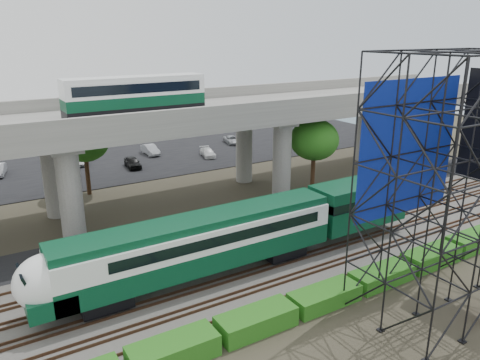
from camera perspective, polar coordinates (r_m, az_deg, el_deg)
ground at (r=32.46m, az=3.75°, el=-11.87°), size 140.00×140.00×0.00m
ballast_bed at (r=33.86m, az=1.78°, el=-10.33°), size 90.00×12.00×0.20m
service_road at (r=40.57m, az=-4.82°, el=-5.57°), size 90.00×5.00×0.08m
parking_lot at (r=61.42m, az=-14.76°, el=1.96°), size 90.00×18.00×0.08m
harbor_water at (r=82.25m, az=-19.33°, el=5.40°), size 140.00×40.00×0.03m
rail_tracks at (r=33.78m, az=1.79°, el=-10.06°), size 90.00×9.52×0.16m
commuter_train at (r=31.67m, az=-1.29°, el=-6.78°), size 29.30×3.06×4.30m
overpass at (r=42.94m, az=-8.71°, el=7.00°), size 80.00×12.00×12.40m
scaffold_tower at (r=28.64m, az=24.12°, el=-1.20°), size 9.36×6.36×15.00m
hedge_strip at (r=29.86m, az=10.29°, el=-13.74°), size 34.60×1.80×1.20m
trees at (r=42.19m, az=-14.19°, el=2.79°), size 40.94×16.94×7.69m
suv at (r=36.55m, az=-18.43°, el=-7.81°), size 5.95×4.03×1.51m
parked_cars at (r=60.77m, az=-15.25°, el=2.38°), size 38.84×9.26×1.32m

